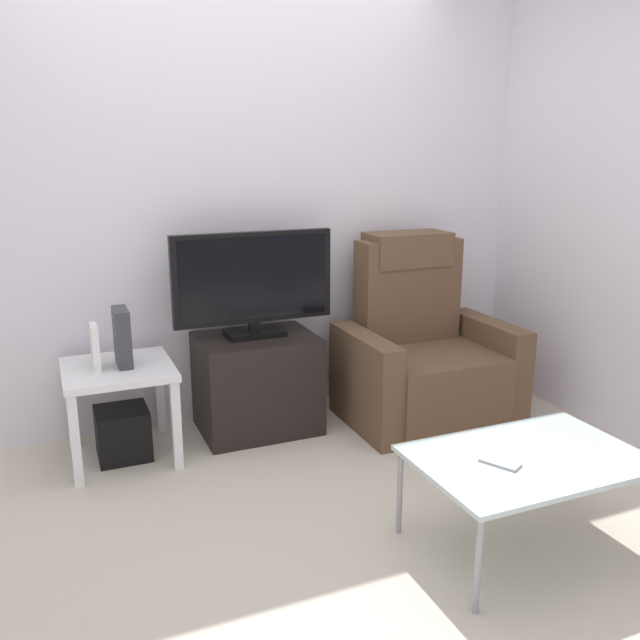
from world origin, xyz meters
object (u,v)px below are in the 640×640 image
Objects in this scene: subwoofer_box at (123,433)px; cell_phone at (500,462)px; tv_stand at (257,383)px; book_upright at (95,347)px; coffee_table at (528,461)px; side_table at (119,381)px; television at (254,282)px; recliner_armchair at (423,355)px; game_console at (122,337)px.

cell_phone is (1.25, -1.46, 0.27)m from subwoofer_box.
book_upright reaches higher than tv_stand.
tv_stand is at bearing 79.49° from cell_phone.
side_table is at bearing 133.81° from coffee_table.
television reaches higher than book_upright.
book_upright reaches higher than cell_phone.
book_upright is at bearing -172.22° from recliner_armchair.
coffee_table is at bearing -43.81° from book_upright.
tv_stand is 0.77m from side_table.
tv_stand is at bearing 5.90° from book_upright.
side_table is 0.23m from game_console.
cell_phone is (1.35, -1.44, -0.22)m from book_upright.
tv_stand is at bearing 112.72° from coffee_table.
television reaches higher than coffee_table.
book_upright is 1.56× the size of cell_phone.
subwoofer_box is (-1.74, 0.10, -0.24)m from recliner_armchair.
television is at bearing 179.46° from recliner_armchair.
game_console is (0.14, 0.03, 0.03)m from book_upright.
game_console is (0.04, 0.01, 0.23)m from side_table.
recliner_armchair is (0.98, -0.17, 0.09)m from tv_stand.
side_table reaches higher than coffee_table.
tv_stand is at bearing -179.46° from recliner_armchair.
game_console reaches higher than book_upright.
television is 3.84× the size of book_upright.
game_console is at bearing 15.95° from subwoofer_box.
recliner_armchair is at bearing -3.29° from side_table.
side_table is 1.84× the size of game_console.
side_table is at bearing 180.00° from subwoofer_box.
cell_phone is at bearing -99.56° from recliner_armchair.
television is at bearing 90.00° from tv_stand.
recliner_armchair reaches higher than tv_stand.
coffee_table is (1.49, -1.43, -0.25)m from book_upright.
recliner_armchair reaches higher than coffee_table.
television is at bearing 6.14° from game_console.
game_console is at bearing -173.86° from television.
subwoofer_box is at bearing -173.39° from television.
television reaches higher than tv_stand.
tv_stand is 0.81m from game_console.
subwoofer_box is 1.94m from cell_phone.
book_upright reaches higher than side_table.
television is 1.69m from cell_phone.
television is 3.41× the size of subwoofer_box.
subwoofer_box is at bearing 133.81° from coffee_table.
television is 5.99× the size of cell_phone.
subwoofer_box is 0.51m from game_console.
cell_phone is at bearing -72.24° from tv_stand.
side_table is 2.05× the size of subwoofer_box.
game_console is 1.96× the size of cell_phone.
subwoofer_box is 1.76× the size of cell_phone.
recliner_armchair is at bearing -3.29° from subwoofer_box.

